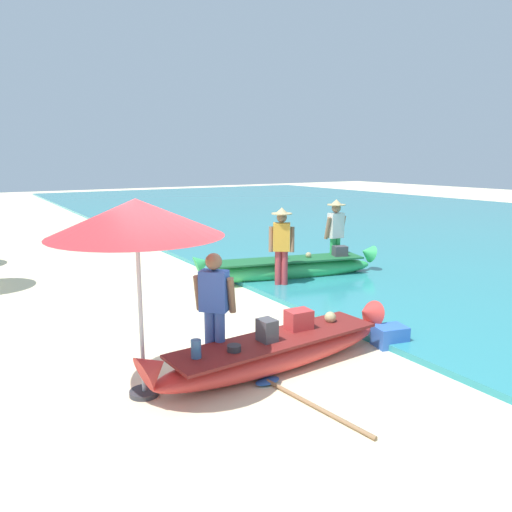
% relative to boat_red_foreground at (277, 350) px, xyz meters
% --- Properties ---
extents(ground_plane, '(80.00, 80.00, 0.00)m').
position_rel_boat_red_foreground_xyz_m(ground_plane, '(-0.86, 0.46, -0.25)').
color(ground_plane, beige).
extents(sea, '(24.00, 56.00, 0.10)m').
position_rel_boat_red_foreground_xyz_m(sea, '(13.75, 8.46, -0.20)').
color(sea, teal).
rests_on(sea, ground).
extents(boat_red_foreground, '(3.98, 0.94, 0.73)m').
position_rel_boat_red_foreground_xyz_m(boat_red_foreground, '(0.00, 0.00, 0.00)').
color(boat_red_foreground, red).
rests_on(boat_red_foreground, ground).
extents(boat_green_midground, '(4.48, 1.70, 0.79)m').
position_rel_boat_red_foreground_xyz_m(boat_green_midground, '(3.00, 3.93, 0.03)').
color(boat_green_midground, '#38B760').
rests_on(boat_green_midground, ground).
extents(person_vendor_hatted, '(0.57, 0.48, 1.78)m').
position_rel_boat_red_foreground_xyz_m(person_vendor_hatted, '(2.40, 3.39, 0.78)').
color(person_vendor_hatted, '#B2383D').
rests_on(person_vendor_hatted, ground).
extents(person_tourist_customer, '(0.52, 0.53, 1.62)m').
position_rel_boat_red_foreground_xyz_m(person_tourist_customer, '(-0.76, 0.35, 0.66)').
color(person_tourist_customer, '#3D5BA8').
rests_on(person_tourist_customer, ground).
extents(person_vendor_assistant, '(0.55, 0.44, 1.84)m').
position_rel_boat_red_foreground_xyz_m(person_vendor_assistant, '(4.32, 3.88, 0.81)').
color(person_vendor_assistant, green).
rests_on(person_vendor_assistant, ground).
extents(patio_umbrella_large, '(2.00, 2.00, 2.37)m').
position_rel_boat_red_foreground_xyz_m(patio_umbrella_large, '(-1.80, 0.19, 1.89)').
color(patio_umbrella_large, '#B7B7BC').
rests_on(patio_umbrella_large, ground).
extents(cooler_box, '(0.54, 0.46, 0.31)m').
position_rel_boat_red_foreground_xyz_m(cooler_box, '(1.92, -0.23, -0.10)').
color(cooler_box, blue).
rests_on(cooler_box, ground).
extents(paddle, '(0.44, 1.80, 0.05)m').
position_rel_boat_red_foreground_xyz_m(paddle, '(-0.29, -0.88, -0.22)').
color(paddle, '#8E6B47').
rests_on(paddle, ground).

